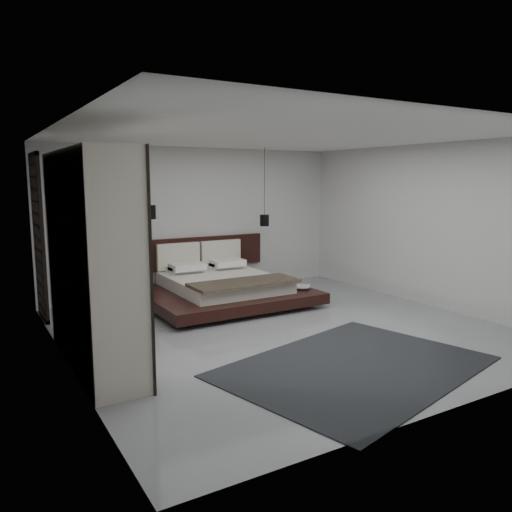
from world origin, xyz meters
TOP-DOWN VIEW (x-y plane):
  - floor at (0.00, 0.00)m, footprint 6.00×6.00m
  - ceiling at (0.00, 0.00)m, footprint 6.00×6.00m
  - wall_back at (0.00, 3.00)m, footprint 6.00×0.00m
  - wall_front at (0.00, -3.00)m, footprint 6.00×0.00m
  - wall_left at (-3.00, 0.00)m, footprint 0.00×6.00m
  - wall_right at (3.00, 0.00)m, footprint 0.00×6.00m
  - lattice_screen at (-2.95, 2.45)m, footprint 0.05×0.90m
  - bed at (-0.03, 1.91)m, footprint 2.80×2.40m
  - book_lower at (1.12, 1.25)m, footprint 0.27×0.34m
  - book_upper at (1.10, 1.22)m, footprint 0.40×0.40m
  - pendant_left at (-1.18, 2.35)m, footprint 0.20×0.20m
  - pendant_right at (1.12, 2.35)m, footprint 0.18×0.18m
  - wardrobe at (-2.70, 0.02)m, footprint 0.61×2.57m
  - rug at (-0.10, -1.70)m, footprint 3.52×2.88m

SIDE VIEW (x-z plane):
  - floor at x=0.00m, z-range 0.00..0.00m
  - rug at x=-0.10m, z-range 0.00..0.01m
  - book_lower at x=1.12m, z-range 0.26..0.29m
  - bed at x=-0.03m, z-range -0.25..0.83m
  - book_upper at x=1.10m, z-range 0.29..0.31m
  - wardrobe at x=-2.70m, z-range 0.00..2.52m
  - lattice_screen at x=-2.95m, z-range 0.00..2.60m
  - wall_back at x=0.00m, z-range -1.60..4.40m
  - wall_front at x=0.00m, z-range -1.60..4.40m
  - wall_left at x=-3.00m, z-range -1.60..4.40m
  - wall_right at x=3.00m, z-range -1.60..4.40m
  - pendant_right at x=1.12m, z-range 0.65..2.16m
  - pendant_left at x=-1.18m, z-range 1.00..2.28m
  - ceiling at x=0.00m, z-range 2.80..2.80m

